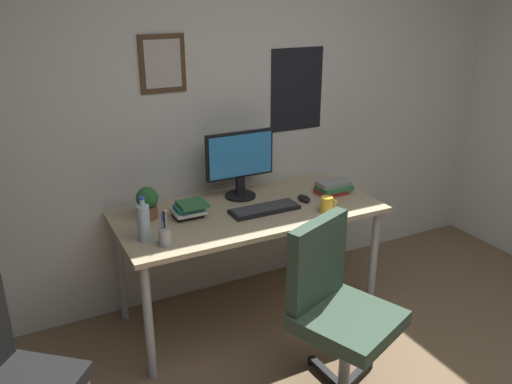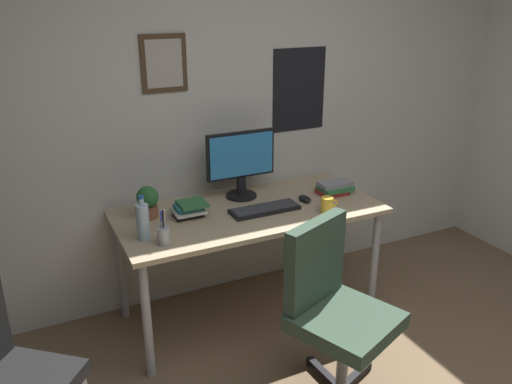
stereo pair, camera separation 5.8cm
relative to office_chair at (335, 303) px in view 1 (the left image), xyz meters
The scene contains 13 objects.
wall_back 1.50m from the office_chair, 87.23° to the left, with size 4.40×0.10×2.60m.
desk 0.84m from the office_chair, 95.55° to the left, with size 1.62×0.75×0.74m.
office_chair is the anchor object (origin of this frame).
side_chair 1.53m from the office_chair, behind, with size 0.59×0.59×0.88m.
monitor 1.14m from the office_chair, 91.89° to the left, with size 0.46×0.20×0.43m.
keyboard 0.80m from the office_chair, 90.33° to the left, with size 0.43×0.15×0.03m.
computer_mouse 0.88m from the office_chair, 69.53° to the left, with size 0.06×0.11×0.04m.
water_bottle 1.09m from the office_chair, 137.37° to the left, with size 0.07×0.07×0.25m.
coffee_mug_near 0.71m from the office_chair, 60.73° to the left, with size 0.11×0.07×0.10m.
potted_plant 1.23m from the office_chair, 124.26° to the left, with size 0.13×0.13×0.20m.
pen_cup 0.95m from the office_chair, 138.72° to the left, with size 0.07×0.07×0.20m.
book_stack_left 1.02m from the office_chair, 116.79° to the left, with size 0.19×0.17×0.10m.
book_stack_right 1.01m from the office_chair, 56.85° to the left, with size 0.22×0.16×0.09m.
Camera 1 is at (-1.45, -0.97, 2.01)m, focal length 36.81 mm.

